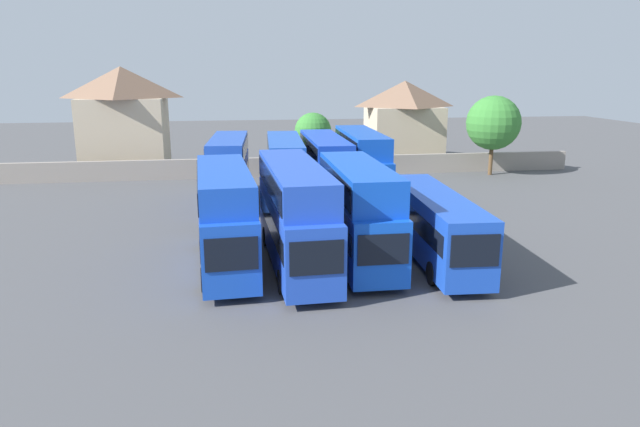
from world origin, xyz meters
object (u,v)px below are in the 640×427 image
(bus_6, at_px, (285,166))
(bus_5, at_px, (229,166))
(bus_2, at_px, (295,210))
(bus_3, at_px, (359,208))
(house_terrace_centre, at_px, (404,121))
(house_terrace_left, at_px, (124,118))
(tree_left_of_lot, at_px, (313,132))
(bus_8, at_px, (361,161))
(bus_1, at_px, (225,212))
(tree_behind_wall, at_px, (493,123))
(bus_7, at_px, (325,164))
(bus_4, at_px, (435,223))

(bus_6, bearing_deg, bus_5, -83.83)
(bus_2, xyz_separation_m, bus_5, (-3.33, 15.08, -0.17))
(bus_3, xyz_separation_m, house_terrace_centre, (11.84, 32.11, 1.53))
(house_terrace_left, bearing_deg, tree_left_of_lot, -10.95)
(bus_5, height_order, bus_8, bus_8)
(bus_2, relative_size, bus_5, 1.15)
(bus_1, relative_size, tree_behind_wall, 1.45)
(bus_7, height_order, tree_left_of_lot, tree_left_of_lot)
(bus_6, xyz_separation_m, house_terrace_centre, (14.23, 16.89, 1.73))
(bus_3, relative_size, bus_8, 0.90)
(tree_left_of_lot, bearing_deg, house_terrace_centre, 23.14)
(bus_6, bearing_deg, house_terrace_centre, 142.71)
(bus_6, xyz_separation_m, bus_8, (5.88, -0.12, 0.23))
(bus_3, relative_size, bus_6, 0.85)
(bus_5, bearing_deg, house_terrace_centre, 136.55)
(house_terrace_centre, bearing_deg, bus_2, -115.12)
(tree_left_of_lot, bearing_deg, bus_7, -93.61)
(bus_1, distance_m, bus_3, 6.75)
(bus_2, xyz_separation_m, house_terrace_centre, (15.10, 32.21, 1.47))
(bus_8, bearing_deg, bus_2, -22.33)
(bus_4, height_order, bus_7, bus_7)
(bus_8, bearing_deg, bus_4, 3.46)
(bus_5, relative_size, bus_8, 0.93)
(bus_1, height_order, bus_7, bus_1)
(bus_4, height_order, house_terrace_centre, house_terrace_centre)
(bus_5, xyz_separation_m, tree_left_of_lot, (8.04, 12.70, 1.14))
(bus_3, distance_m, bus_4, 4.08)
(house_terrace_left, height_order, tree_left_of_lot, house_terrace_left)
(bus_3, distance_m, bus_7, 15.01)
(bus_3, xyz_separation_m, bus_5, (-6.59, 14.98, -0.12))
(bus_5, bearing_deg, bus_3, 27.38)
(bus_1, xyz_separation_m, bus_7, (7.39, 14.74, -0.10))
(bus_8, distance_m, house_terrace_centre, 19.01)
(bus_4, distance_m, bus_7, 15.69)
(bus_2, distance_m, bus_7, 15.59)
(bus_6, relative_size, tree_behind_wall, 1.61)
(bus_7, relative_size, bus_8, 1.05)
(house_terrace_centre, relative_size, tree_left_of_lot, 1.51)
(bus_3, bearing_deg, tree_behind_wall, 142.74)
(bus_4, height_order, house_terrace_left, house_terrace_left)
(bus_1, bearing_deg, bus_6, 160.58)
(bus_7, xyz_separation_m, house_terrace_centre, (11.18, 17.12, 1.68))
(bus_3, bearing_deg, bus_5, -156.04)
(bus_3, bearing_deg, house_terrace_left, -151.64)
(house_terrace_left, relative_size, tree_behind_wall, 1.35)
(bus_8, relative_size, tree_behind_wall, 1.53)
(bus_3, bearing_deg, bus_6, -170.86)
(bus_2, height_order, bus_8, bus_2)
(house_terrace_centre, height_order, tree_left_of_lot, house_terrace_centre)
(bus_8, xyz_separation_m, house_terrace_left, (-20.18, 16.08, 2.23))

